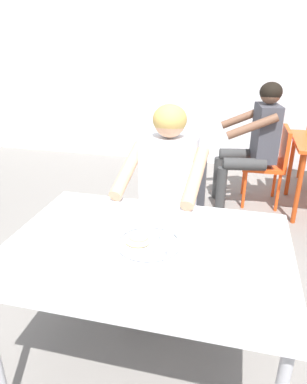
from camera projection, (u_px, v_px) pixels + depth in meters
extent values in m
cube|color=slate|center=(162.00, 383.00, 1.81)|extent=(12.00, 12.00, 0.05)
cube|color=silver|center=(226.00, 28.00, 4.20)|extent=(12.00, 0.12, 3.40)
cube|color=silver|center=(147.00, 248.00, 1.57)|extent=(1.27, 0.91, 0.03)
cylinder|color=#B2B2B7|center=(75.00, 253.00, 2.20)|extent=(0.04, 0.04, 0.72)
cylinder|color=#B2B2B7|center=(265.00, 281.00, 1.95)|extent=(0.04, 0.04, 0.72)
cylinder|color=#B7BABF|center=(149.00, 244.00, 1.57)|extent=(0.29, 0.29, 0.01)
torus|color=#B7BABF|center=(149.00, 242.00, 1.57)|extent=(0.29, 0.29, 0.01)
cylinder|color=#B2B5BA|center=(160.00, 251.00, 1.50)|extent=(0.07, 0.07, 0.02)
cylinder|color=#B77F23|center=(160.00, 250.00, 1.50)|extent=(0.06, 0.06, 0.01)
cylinder|color=#B2B5BA|center=(166.00, 237.00, 1.60)|extent=(0.07, 0.07, 0.02)
cylinder|color=maroon|center=(166.00, 236.00, 1.60)|extent=(0.06, 0.06, 0.01)
ellipsoid|color=#DBB77A|center=(138.00, 241.00, 1.58)|extent=(0.13, 0.12, 0.01)
ellipsoid|color=tan|center=(139.00, 238.00, 1.59)|extent=(0.09, 0.08, 0.01)
cube|color=#3F3F44|center=(169.00, 220.00, 2.42)|extent=(0.46, 0.46, 0.04)
cube|color=#3F3F44|center=(177.00, 179.00, 2.51)|extent=(0.41, 0.06, 0.41)
cylinder|color=#3F3F44|center=(187.00, 267.00, 2.32)|extent=(0.03, 0.03, 0.43)
cylinder|color=#3F3F44|center=(138.00, 258.00, 2.41)|extent=(0.03, 0.03, 0.43)
cylinder|color=#3F3F44|center=(197.00, 240.00, 2.63)|extent=(0.03, 0.03, 0.43)
cylinder|color=#3F3F44|center=(153.00, 233.00, 2.72)|extent=(0.03, 0.03, 0.43)
cylinder|color=black|center=(174.00, 290.00, 2.08)|extent=(0.10, 0.10, 0.47)
cylinder|color=black|center=(183.00, 234.00, 2.14)|extent=(0.15, 0.41, 0.12)
cylinder|color=black|center=(127.00, 280.00, 2.16)|extent=(0.10, 0.10, 0.47)
cylinder|color=black|center=(137.00, 226.00, 2.22)|extent=(0.15, 0.41, 0.12)
cube|color=silver|center=(169.00, 179.00, 2.25)|extent=(0.35, 0.22, 0.53)
cylinder|color=tan|center=(196.00, 176.00, 1.99)|extent=(0.11, 0.46, 0.25)
cylinder|color=tan|center=(128.00, 169.00, 2.10)|extent=(0.11, 0.46, 0.25)
sphere|color=tan|center=(170.00, 122.00, 2.10)|extent=(0.19, 0.19, 0.19)
ellipsoid|color=tan|center=(170.00, 119.00, 2.09)|extent=(0.21, 0.20, 0.18)
cylinder|color=#B33D14|center=(298.00, 189.00, 3.17)|extent=(0.04, 0.04, 0.69)
cylinder|color=#B33D14|center=(291.00, 165.00, 3.76)|extent=(0.04, 0.04, 0.69)
cube|color=#F04A18|center=(263.00, 165.00, 3.55)|extent=(0.41, 0.45, 0.04)
cube|color=#F04A18|center=(285.00, 147.00, 3.44)|extent=(0.04, 0.42, 0.37)
cylinder|color=#F04A18|center=(244.00, 190.00, 3.52)|extent=(0.03, 0.03, 0.40)
cylinder|color=#F04A18|center=(244.00, 177.00, 3.83)|extent=(0.03, 0.03, 0.40)
cylinder|color=#F04A18|center=(278.00, 193.00, 3.45)|extent=(0.03, 0.03, 0.40)
cylinder|color=#F04A18|center=(275.00, 179.00, 3.77)|extent=(0.03, 0.03, 0.40)
cylinder|color=#DF4C18|center=(300.00, 162.00, 4.28)|extent=(0.03, 0.03, 0.41)
cylinder|color=#DF4C18|center=(302.00, 171.00, 3.99)|extent=(0.03, 0.03, 0.41)
cylinder|color=#373737|center=(221.00, 189.00, 3.47)|extent=(0.10, 0.10, 0.45)
cylinder|color=#373737|center=(244.00, 164.00, 3.35)|extent=(0.42, 0.19, 0.12)
cylinder|color=#373737|center=(218.00, 178.00, 3.74)|extent=(0.10, 0.10, 0.45)
cylinder|color=#373737|center=(239.00, 154.00, 3.62)|extent=(0.42, 0.19, 0.12)
cube|color=#3F3F47|center=(266.00, 133.00, 3.37)|extent=(0.26, 0.37, 0.54)
cylinder|color=brown|center=(252.00, 127.00, 3.15)|extent=(0.46, 0.16, 0.25)
cylinder|color=brown|center=(244.00, 117.00, 3.52)|extent=(0.46, 0.16, 0.25)
sphere|color=brown|center=(271.00, 94.00, 3.22)|extent=(0.19, 0.19, 0.19)
ellipsoid|color=black|center=(271.00, 92.00, 3.21)|extent=(0.21, 0.20, 0.18)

